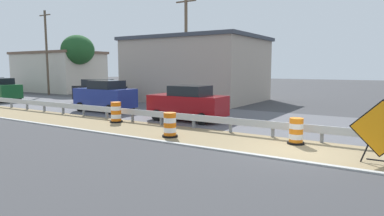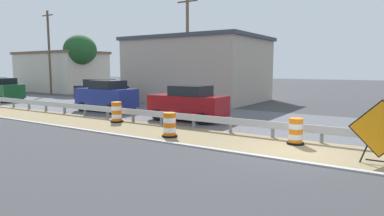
{
  "view_description": "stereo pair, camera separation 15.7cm",
  "coord_description": "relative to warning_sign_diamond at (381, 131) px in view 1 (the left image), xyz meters",
  "views": [
    {
      "loc": [
        -12.01,
        -3.15,
        3.01
      ],
      "look_at": [
        1.39,
        5.33,
        1.11
      ],
      "focal_mm": 31.49,
      "sensor_mm": 36.0,
      "label": 1
    },
    {
      "loc": [
        -11.92,
        -3.28,
        3.01
      ],
      "look_at": [
        1.39,
        5.33,
        1.11
      ],
      "focal_mm": 31.49,
      "sensor_mm": 36.0,
      "label": 2
    }
  ],
  "objects": [
    {
      "name": "car_distant_a",
      "position": [
        7.88,
        21.2,
        -0.05
      ],
      "size": [
        2.09,
        4.73,
        2.04
      ],
      "rotation": [
        0.0,
        0.0,
        -1.55
      ],
      "color": "black",
      "rests_on": "ground"
    },
    {
      "name": "traffic_barrel_nearest",
      "position": [
        1.46,
        2.99,
        -0.61
      ],
      "size": [
        0.67,
        0.67,
        1.04
      ],
      "color": "orange",
      "rests_on": "ground"
    },
    {
      "name": "car_lead_near_lane",
      "position": [
        4.2,
        9.88,
        -0.07
      ],
      "size": [
        2.27,
        4.48,
        2.01
      ],
      "rotation": [
        0.0,
        0.0,
        1.61
      ],
      "color": "maroon",
      "rests_on": "ground"
    },
    {
      "name": "car_trailing_far_lane",
      "position": [
        4.54,
        16.9,
        -0.0
      ],
      "size": [
        2.18,
        4.3,
        2.15
      ],
      "rotation": [
        0.0,
        0.0,
        1.58
      ],
      "color": "navy",
      "rests_on": "ground"
    },
    {
      "name": "tree_roadside",
      "position": [
        14.44,
        31.75,
        3.96
      ],
      "size": [
        3.78,
        3.78,
        6.77
      ],
      "color": "brown",
      "rests_on": "ground"
    },
    {
      "name": "traffic_barrel_close",
      "position": [
        -0.1,
        8.02,
        -0.59
      ],
      "size": [
        0.68,
        0.68,
        1.07
      ],
      "color": "orange",
      "rests_on": "ground"
    },
    {
      "name": "far_lane_asphalt",
      "position": [
        6.44,
        2.62,
        -1.07
      ],
      "size": [
        8.01,
        120.0,
        0.0
      ],
      "primitive_type": "cube",
      "color": "#56565B",
      "rests_on": "ground"
    },
    {
      "name": "utility_pole_near",
      "position": [
        10.64,
        14.24,
        3.4
      ],
      "size": [
        0.24,
        1.8,
        8.63
      ],
      "color": "brown",
      "rests_on": "ground"
    },
    {
      "name": "median_dirt_strip",
      "position": [
        0.72,
        2.62,
        -1.07
      ],
      "size": [
        3.43,
        120.0,
        0.01
      ],
      "primitive_type": "cube",
      "color": "#8E7A56",
      "rests_on": "ground"
    },
    {
      "name": "guardrail_median",
      "position": [
        2.2,
        4.2,
        -0.56
      ],
      "size": [
        0.18,
        46.86,
        0.71
      ],
      "color": "#ADB2B7",
      "rests_on": "ground"
    },
    {
      "name": "utility_pole_mid",
      "position": [
        11.4,
        33.19,
        3.7
      ],
      "size": [
        0.24,
        1.8,
        9.22
      ],
      "color": "brown",
      "rests_on": "ground"
    },
    {
      "name": "traffic_barrel_mid",
      "position": [
        1.53,
        12.89,
        -0.56
      ],
      "size": [
        0.7,
        0.7,
        1.13
      ],
      "color": "orange",
      "rests_on": "ground"
    },
    {
      "name": "warning_sign_diamond",
      "position": [
        0.0,
        0.0,
        0.0
      ],
      "size": [
        0.08,
        1.84,
        2.06
      ],
      "rotation": [
        0.0,
        0.0,
        3.15
      ],
      "color": "black",
      "rests_on": "ground"
    },
    {
      "name": "roadside_shop_near",
      "position": [
        14.77,
        15.82,
        1.81
      ],
      "size": [
        8.96,
        11.7,
        5.74
      ],
      "color": "#AD9E8E",
      "rests_on": "ground"
    },
    {
      "name": "curb_near_edge",
      "position": [
        -1.1,
        2.62,
        -1.07
      ],
      "size": [
        0.2,
        120.0,
        0.11
      ],
      "primitive_type": "cube",
      "color": "#ADADA8",
      "rests_on": "ground"
    },
    {
      "name": "ground_plane",
      "position": [
        0.2,
        2.62,
        -1.07
      ],
      "size": [
        160.0,
        160.0,
        0.0
      ],
      "primitive_type": "plane",
      "color": "#3D3D3F"
    },
    {
      "name": "roadside_shop_far",
      "position": [
        15.65,
        37.13,
        1.44
      ],
      "size": [
        6.58,
        11.63,
        5.0
      ],
      "color": "beige",
      "rests_on": "ground"
    }
  ]
}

